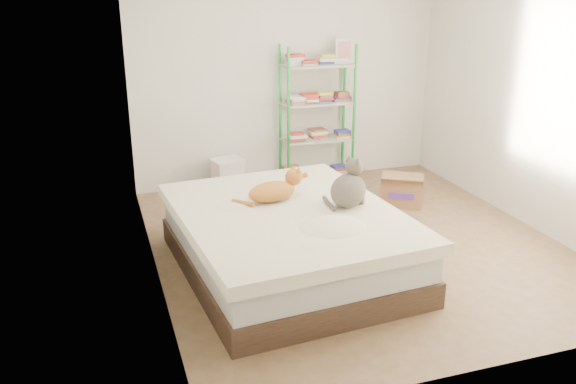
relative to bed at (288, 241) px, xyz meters
name	(u,v)px	position (x,y,z in m)	size (l,w,h in m)	color
room	(361,112)	(0.80, 0.33, 1.02)	(3.81, 4.21, 2.61)	#967458
bed	(288,241)	(0.00, 0.00, 0.00)	(1.95, 2.35, 0.57)	#50372C
orange_cat	(272,189)	(-0.06, 0.27, 0.39)	(0.54, 0.29, 0.22)	gold
grey_cat	(348,183)	(0.52, -0.08, 0.50)	(0.31, 0.38, 0.43)	slate
shelf_unit	(318,112)	(1.11, 2.21, 0.60)	(0.90, 0.36, 1.74)	green
cardboard_box	(402,190)	(1.74, 1.17, -0.12)	(0.59, 0.62, 0.38)	#9C7743
white_bin	(228,175)	(-0.04, 2.18, -0.08)	(0.40, 0.37, 0.41)	white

